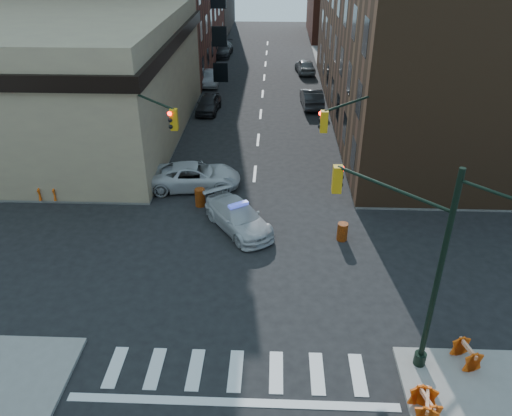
# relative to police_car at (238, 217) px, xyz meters

# --- Properties ---
(ground) EXTENTS (140.00, 140.00, 0.00)m
(ground) POSITION_rel_police_car_xyz_m (0.60, -3.13, -0.73)
(ground) COLOR black
(ground) RESTS_ON ground
(sidewalk_nw) EXTENTS (34.00, 54.50, 0.15)m
(sidewalk_nw) POSITION_rel_police_car_xyz_m (-22.40, 29.62, -0.66)
(sidewalk_nw) COLOR gray
(sidewalk_nw) RESTS_ON ground
(sidewalk_ne) EXTENTS (34.00, 54.50, 0.15)m
(sidewalk_ne) POSITION_rel_police_car_xyz_m (23.60, 29.62, -0.66)
(sidewalk_ne) COLOR gray
(sidewalk_ne) RESTS_ON ground
(bank_building) EXTENTS (22.00, 22.00, 9.00)m
(bank_building) POSITION_rel_police_car_xyz_m (-16.40, 13.37, 3.77)
(bank_building) COLOR tan
(bank_building) RESTS_ON ground
(commercial_row_ne) EXTENTS (14.00, 34.00, 14.00)m
(commercial_row_ne) POSITION_rel_police_car_xyz_m (13.60, 19.37, 6.27)
(commercial_row_ne) COLOR #482E1C
(commercial_row_ne) RESTS_ON ground
(signal_pole_se) EXTENTS (5.40, 5.27, 8.00)m
(signal_pole_se) POSITION_rel_police_car_xyz_m (6.64, -8.65, 3.88)
(signal_pole_se) COLOR black
(signal_pole_se) RESTS_ON sidewalk_se
(signal_pole_nw) EXTENTS (3.58, 3.67, 8.00)m
(signal_pole_nw) POSITION_rel_police_car_xyz_m (-5.25, 2.21, 3.61)
(signal_pole_nw) COLOR black
(signal_pole_nw) RESTS_ON sidewalk_nw
(signal_pole_ne) EXTENTS (3.67, 3.58, 8.00)m
(signal_pole_ne) POSITION_rel_police_car_xyz_m (6.43, 2.22, 3.61)
(signal_pole_ne) COLOR black
(signal_pole_ne) RESTS_ON sidewalk_ne
(tree_ne_near) EXTENTS (3.00, 3.00, 4.85)m
(tree_ne_near) POSITION_rel_police_car_xyz_m (8.10, 22.87, 2.76)
(tree_ne_near) COLOR black
(tree_ne_near) RESTS_ON sidewalk_ne
(tree_ne_far) EXTENTS (3.00, 3.00, 4.85)m
(tree_ne_far) POSITION_rel_police_car_xyz_m (8.10, 30.87, 2.76)
(tree_ne_far) COLOR black
(tree_ne_far) RESTS_ON sidewalk_ne
(police_car) EXTENTS (4.51, 5.32, 1.46)m
(police_car) POSITION_rel_police_car_xyz_m (0.00, 0.00, 0.00)
(police_car) COLOR #B9B9BD
(police_car) RESTS_ON ground
(pickup) EXTENTS (5.94, 3.24, 1.58)m
(pickup) POSITION_rel_police_car_xyz_m (-3.06, 4.77, 0.06)
(pickup) COLOR silver
(pickup) RESTS_ON ground
(parked_car_wnear) EXTENTS (2.08, 4.52, 1.50)m
(parked_car_wnear) POSITION_rel_police_car_xyz_m (-3.99, 19.32, 0.02)
(parked_car_wnear) COLOR black
(parked_car_wnear) RESTS_ON ground
(parked_car_wfar) EXTENTS (1.63, 4.51, 1.48)m
(parked_car_wfar) POSITION_rel_police_car_xyz_m (-4.72, 27.80, 0.01)
(parked_car_wfar) COLOR gray
(parked_car_wfar) RESTS_ON ground
(parked_car_wdeep) EXTENTS (2.51, 5.67, 1.62)m
(parked_car_wdeep) POSITION_rel_police_car_xyz_m (-4.90, 40.90, 0.08)
(parked_car_wdeep) COLOR black
(parked_car_wdeep) RESTS_ON ground
(parked_car_enear) EXTENTS (2.02, 5.02, 1.62)m
(parked_car_enear) POSITION_rel_police_car_xyz_m (5.13, 21.17, 0.08)
(parked_car_enear) COLOR black
(parked_car_enear) RESTS_ON ground
(parked_car_efar) EXTENTS (2.33, 4.74, 1.55)m
(parked_car_efar) POSITION_rel_police_car_xyz_m (5.08, 32.94, 0.05)
(parked_car_efar) COLOR gray
(parked_car_efar) RESTS_ON ground
(pedestrian_a) EXTENTS (0.69, 0.60, 1.60)m
(pedestrian_a) POSITION_rel_police_car_xyz_m (-6.03, 3.65, 0.22)
(pedestrian_a) COLOR black
(pedestrian_a) RESTS_ON sidewalk_nw
(pedestrian_b) EXTENTS (1.08, 0.91, 1.96)m
(pedestrian_b) POSITION_rel_police_car_xyz_m (-11.53, 4.12, 0.40)
(pedestrian_b) COLOR black
(pedestrian_b) RESTS_ON sidewalk_nw
(pedestrian_c) EXTENTS (1.21, 0.81, 1.90)m
(pedestrian_c) POSITION_rel_police_car_xyz_m (-12.40, 3.36, 0.37)
(pedestrian_c) COLOR black
(pedestrian_c) RESTS_ON sidewalk_nw
(barrel_road) EXTENTS (0.63, 0.63, 0.97)m
(barrel_road) POSITION_rel_police_car_xyz_m (5.48, -0.87, -0.25)
(barrel_road) COLOR #CE4909
(barrel_road) RESTS_ON ground
(barrel_bank) EXTENTS (0.63, 0.63, 1.07)m
(barrel_bank) POSITION_rel_police_car_xyz_m (-2.41, 2.47, -0.20)
(barrel_bank) COLOR red
(barrel_bank) RESTS_ON ground
(barricade_se_a) EXTENTS (0.81, 1.20, 0.82)m
(barricade_se_a) POSITION_rel_police_car_xyz_m (9.10, -9.32, -0.17)
(barricade_se_a) COLOR #DC5B0A
(barricade_se_a) RESTS_ON sidewalk_se
(barricade_se_b) EXTENTS (0.85, 1.25, 0.86)m
(barricade_se_b) POSITION_rel_police_car_xyz_m (7.00, -11.72, -0.15)
(barricade_se_b) COLOR red
(barricade_se_b) RESTS_ON sidewalk_se
(barricade_se_c) EXTENTS (0.81, 1.20, 0.82)m
(barricade_se_c) POSITION_rel_police_car_xyz_m (7.00, -11.63, -0.17)
(barricade_se_c) COLOR #C56709
(barricade_se_c) RESTS_ON sidewalk_se
(barricade_nw_a) EXTENTS (1.19, 0.75, 0.83)m
(barricade_nw_a) POSITION_rel_police_car_xyz_m (-8.68, 4.25, -0.17)
(barricade_nw_a) COLOR #DD530A
(barricade_nw_a) RESTS_ON sidewalk_nw
(barricade_nw_b) EXTENTS (1.19, 0.61, 0.88)m
(barricade_nw_b) POSITION_rel_police_car_xyz_m (-11.40, 2.57, -0.14)
(barricade_nw_b) COLOR red
(barricade_nw_b) RESTS_ON sidewalk_nw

